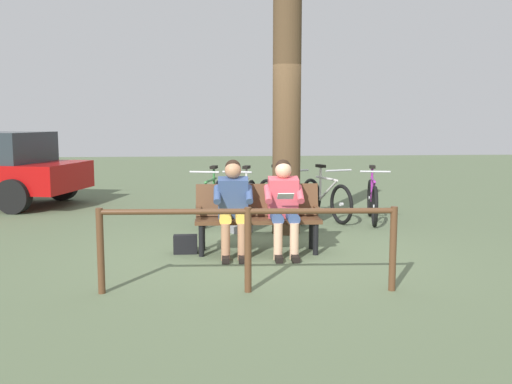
% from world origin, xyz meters
% --- Properties ---
extents(ground_plane, '(40.00, 40.00, 0.00)m').
position_xyz_m(ground_plane, '(0.00, 0.00, 0.00)').
color(ground_plane, '#566647').
extents(bench, '(1.61, 0.53, 0.87)m').
position_xyz_m(bench, '(0.11, -0.07, 0.51)').
color(bench, '#51331E').
rests_on(bench, ground).
extents(person_reading, '(0.50, 0.77, 1.20)m').
position_xyz_m(person_reading, '(-0.20, 0.10, 0.66)').
color(person_reading, '#D84C59').
rests_on(person_reading, ground).
extents(person_companion, '(0.50, 0.77, 1.20)m').
position_xyz_m(person_companion, '(0.44, 0.08, 0.66)').
color(person_companion, '#334772').
rests_on(person_companion, ground).
extents(handbag, '(0.30, 0.14, 0.24)m').
position_xyz_m(handbag, '(1.05, -0.02, 0.12)').
color(handbag, black).
rests_on(handbag, ground).
extents(tree_trunk, '(0.42, 0.42, 4.09)m').
position_xyz_m(tree_trunk, '(-0.42, -1.22, 2.04)').
color(tree_trunk, '#4C3823').
rests_on(tree_trunk, ground).
extents(litter_bin, '(0.39, 0.39, 0.74)m').
position_xyz_m(litter_bin, '(0.26, -1.36, 0.37)').
color(litter_bin, slate).
rests_on(litter_bin, ground).
extents(bicycle_red, '(0.54, 1.65, 0.94)m').
position_xyz_m(bicycle_red, '(-2.02, -2.08, 0.36)').
color(bicycle_red, black).
rests_on(bicycle_red, ground).
extents(bicycle_orange, '(0.65, 1.61, 0.94)m').
position_xyz_m(bicycle_orange, '(-1.27, -2.34, 0.36)').
color(bicycle_orange, black).
rests_on(bicycle_orange, ground).
extents(bicycle_silver, '(0.77, 1.55, 0.94)m').
position_xyz_m(bicycle_silver, '(-0.52, -2.34, 0.36)').
color(bicycle_silver, black).
rests_on(bicycle_silver, ground).
extents(bicycle_blue, '(0.66, 1.61, 0.94)m').
position_xyz_m(bicycle_blue, '(0.15, -2.20, 0.36)').
color(bicycle_blue, black).
rests_on(bicycle_blue, ground).
extents(bicycle_green, '(0.60, 1.63, 0.94)m').
position_xyz_m(bicycle_green, '(0.69, -2.24, 0.36)').
color(bicycle_green, black).
rests_on(bicycle_green, ground).
extents(railing_fence, '(2.95, 0.24, 0.85)m').
position_xyz_m(railing_fence, '(0.37, 1.66, 0.59)').
color(railing_fence, '#51331E').
rests_on(railing_fence, ground).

